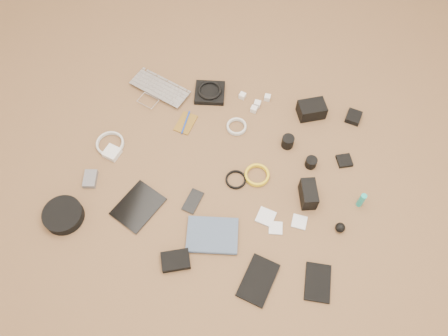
% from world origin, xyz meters
% --- Properties ---
extents(laptop, '(0.38, 0.32, 0.03)m').
position_xyz_m(laptop, '(-0.44, 0.39, 0.01)').
color(laptop, silver).
rests_on(laptop, ground).
extents(headphone_pouch, '(0.18, 0.17, 0.03)m').
position_xyz_m(headphone_pouch, '(-0.16, 0.46, 0.01)').
color(headphone_pouch, black).
rests_on(headphone_pouch, ground).
extents(headphones, '(0.14, 0.14, 0.02)m').
position_xyz_m(headphones, '(-0.16, 0.46, 0.04)').
color(headphones, black).
rests_on(headphones, headphone_pouch).
extents(charger_a, '(0.04, 0.04, 0.03)m').
position_xyz_m(charger_a, '(0.02, 0.48, 0.01)').
color(charger_a, white).
rests_on(charger_a, ground).
extents(charger_b, '(0.03, 0.03, 0.03)m').
position_xyz_m(charger_b, '(0.15, 0.50, 0.01)').
color(charger_b, white).
rests_on(charger_b, ground).
extents(charger_c, '(0.04, 0.04, 0.03)m').
position_xyz_m(charger_c, '(0.11, 0.45, 0.02)').
color(charger_c, white).
rests_on(charger_c, ground).
extents(charger_d, '(0.04, 0.04, 0.03)m').
position_xyz_m(charger_d, '(0.10, 0.41, 0.01)').
color(charger_d, white).
rests_on(charger_d, ground).
extents(dslr_camera, '(0.16, 0.14, 0.08)m').
position_xyz_m(dslr_camera, '(0.39, 0.46, 0.04)').
color(dslr_camera, black).
rests_on(dslr_camera, ground).
extents(lens_pouch, '(0.09, 0.09, 0.03)m').
position_xyz_m(lens_pouch, '(0.61, 0.48, 0.01)').
color(lens_pouch, black).
rests_on(lens_pouch, ground).
extents(notebook_olive, '(0.10, 0.14, 0.01)m').
position_xyz_m(notebook_olive, '(-0.23, 0.25, 0.00)').
color(notebook_olive, brown).
rests_on(notebook_olive, ground).
extents(pen_blue, '(0.01, 0.14, 0.01)m').
position_xyz_m(pen_blue, '(-0.23, 0.25, 0.01)').
color(pen_blue, '#1538AF').
rests_on(pen_blue, notebook_olive).
extents(cable_white_a, '(0.11, 0.11, 0.01)m').
position_xyz_m(cable_white_a, '(0.03, 0.28, 0.01)').
color(cable_white_a, silver).
rests_on(cable_white_a, ground).
extents(lens_a, '(0.08, 0.08, 0.07)m').
position_xyz_m(lens_a, '(0.30, 0.24, 0.03)').
color(lens_a, black).
rests_on(lens_a, ground).
extents(lens_b, '(0.06, 0.06, 0.05)m').
position_xyz_m(lens_b, '(0.43, 0.15, 0.03)').
color(lens_b, black).
rests_on(lens_b, ground).
extents(card_reader, '(0.09, 0.09, 0.02)m').
position_xyz_m(card_reader, '(0.59, 0.21, 0.01)').
color(card_reader, black).
rests_on(card_reader, ground).
extents(power_brick, '(0.09, 0.09, 0.03)m').
position_xyz_m(power_brick, '(-0.54, -0.01, 0.02)').
color(power_brick, white).
rests_on(power_brick, ground).
extents(cable_white_b, '(0.17, 0.17, 0.01)m').
position_xyz_m(cable_white_b, '(-0.57, 0.04, 0.01)').
color(cable_white_b, silver).
rests_on(cable_white_b, ground).
extents(cable_black, '(0.13, 0.13, 0.01)m').
position_xyz_m(cable_black, '(0.09, -0.01, 0.00)').
color(cable_black, black).
rests_on(cable_black, ground).
extents(cable_yellow, '(0.14, 0.14, 0.01)m').
position_xyz_m(cable_yellow, '(0.19, 0.03, 0.01)').
color(cable_yellow, yellow).
rests_on(cable_yellow, ground).
extents(flash, '(0.10, 0.14, 0.09)m').
position_xyz_m(flash, '(0.44, -0.03, 0.05)').
color(flash, black).
rests_on(flash, ground).
extents(lens_cleaner, '(0.03, 0.03, 0.09)m').
position_xyz_m(lens_cleaner, '(0.68, -0.01, 0.05)').
color(lens_cleaner, '#19A89D').
rests_on(lens_cleaner, ground).
extents(battery_charger, '(0.08, 0.10, 0.03)m').
position_xyz_m(battery_charger, '(-0.59, -0.17, 0.01)').
color(battery_charger, slate).
rests_on(battery_charger, ground).
extents(tablet, '(0.24, 0.27, 0.01)m').
position_xyz_m(tablet, '(-0.32, -0.25, 0.00)').
color(tablet, black).
rests_on(tablet, ground).
extents(phone, '(0.08, 0.13, 0.01)m').
position_xyz_m(phone, '(-0.08, -0.17, 0.00)').
color(phone, black).
rests_on(phone, ground).
extents(filter_case_left, '(0.09, 0.09, 0.01)m').
position_xyz_m(filter_case_left, '(0.27, -0.17, 0.01)').
color(filter_case_left, silver).
rests_on(filter_case_left, ground).
extents(filter_case_mid, '(0.07, 0.07, 0.01)m').
position_xyz_m(filter_case_mid, '(0.32, -0.21, 0.00)').
color(filter_case_mid, silver).
rests_on(filter_case_mid, ground).
extents(filter_case_right, '(0.07, 0.07, 0.01)m').
position_xyz_m(filter_case_right, '(0.42, -0.16, 0.00)').
color(filter_case_right, silver).
rests_on(filter_case_right, ground).
extents(air_blower, '(0.05, 0.05, 0.05)m').
position_xyz_m(air_blower, '(0.61, -0.15, 0.02)').
color(air_blower, black).
rests_on(air_blower, ground).
extents(headphone_case, '(0.23, 0.23, 0.05)m').
position_xyz_m(headphone_case, '(-0.63, -0.38, 0.02)').
color(headphone_case, black).
rests_on(headphone_case, ground).
extents(drive_case, '(0.15, 0.13, 0.03)m').
position_xyz_m(drive_case, '(-0.08, -0.47, 0.02)').
color(drive_case, black).
rests_on(drive_case, ground).
extents(paperback, '(0.25, 0.21, 0.02)m').
position_xyz_m(paperback, '(0.07, -0.40, 0.01)').
color(paperback, '#40526D').
rests_on(paperback, ground).
extents(notebook_black_a, '(0.17, 0.22, 0.01)m').
position_xyz_m(notebook_black_a, '(0.29, -0.47, 0.01)').
color(notebook_black_a, black).
rests_on(notebook_black_a, ground).
extents(notebook_black_b, '(0.12, 0.17, 0.01)m').
position_xyz_m(notebook_black_b, '(0.54, -0.42, 0.01)').
color(notebook_black_b, black).
rests_on(notebook_black_b, ground).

